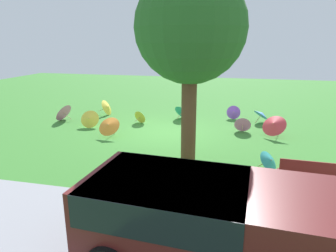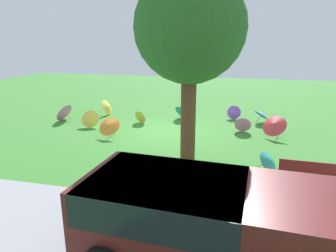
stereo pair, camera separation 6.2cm
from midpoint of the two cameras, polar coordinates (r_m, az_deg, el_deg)
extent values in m
plane|color=#387A2D|center=(12.86, -0.36, -1.19)|extent=(40.00, 40.00, 0.00)
cube|color=gray|center=(6.63, -16.79, -19.42)|extent=(40.00, 3.81, 0.01)
cube|color=#591919|center=(5.31, 10.06, -17.59)|extent=(4.71, 2.18, 1.35)
cube|color=black|center=(5.26, 0.05, -12.57)|extent=(2.69, 2.08, 0.55)
cylinder|color=black|center=(6.67, -3.32, -14.63)|extent=(0.77, 0.27, 0.76)
cylinder|color=black|center=(6.45, 26.06, -17.53)|extent=(0.77, 0.27, 0.76)
cube|color=maroon|center=(8.60, 25.29, -8.42)|extent=(1.62, 0.51, 0.05)
cube|color=maroon|center=(8.33, 25.68, -7.55)|extent=(1.60, 0.17, 0.45)
cube|color=black|center=(8.59, 20.86, -9.57)|extent=(0.09, 0.41, 0.45)
cylinder|color=brown|center=(8.80, 3.99, 1.47)|extent=(0.43, 0.43, 3.17)
sphere|color=#286023|center=(8.53, 4.32, 17.90)|extent=(3.02, 3.02, 3.02)
cylinder|color=tan|center=(15.58, 12.27, 2.43)|extent=(0.06, 0.43, 0.15)
cone|color=purple|center=(15.30, 12.34, 2.50)|extent=(0.69, 0.38, 0.67)
sphere|color=tan|center=(15.23, 12.36, 2.52)|extent=(0.04, 0.05, 0.05)
cylinder|color=tan|center=(15.36, -18.05, 1.80)|extent=(0.44, 0.11, 0.29)
cone|color=pink|center=(15.51, -18.87, 2.53)|extent=(0.78, 1.02, 0.85)
sphere|color=tan|center=(15.54, -19.05, 2.69)|extent=(0.06, 0.04, 0.05)
cylinder|color=tan|center=(13.13, 19.75, -0.73)|extent=(0.27, 0.43, 0.46)
cone|color=#D8383F|center=(12.79, 19.29, 0.22)|extent=(1.22, 1.16, 0.81)
sphere|color=tan|center=(12.72, 19.19, 0.44)|extent=(0.06, 0.06, 0.05)
cylinder|color=tan|center=(9.73, 17.42, -6.80)|extent=(0.29, 0.18, 0.27)
cone|color=teal|center=(9.59, 18.60, -6.18)|extent=(0.79, 0.84, 0.60)
sphere|color=tan|center=(9.56, 18.89, -6.03)|extent=(0.06, 0.06, 0.05)
cylinder|color=tan|center=(14.15, -5.54, 1.26)|extent=(0.16, 0.35, 0.15)
cone|color=yellow|center=(14.30, -4.91, 1.79)|extent=(0.69, 0.54, 0.62)
sphere|color=tan|center=(14.34, -4.76, 1.92)|extent=(0.05, 0.06, 0.05)
cylinder|color=tan|center=(14.87, 16.65, 1.21)|extent=(0.26, 0.17, 0.37)
cone|color=#4C8CE5|center=(14.91, 17.29, 2.14)|extent=(0.96, 0.98, 0.56)
sphere|color=tan|center=(14.92, 17.45, 2.37)|extent=(0.06, 0.06, 0.05)
cylinder|color=tan|center=(12.61, -10.25, -0.76)|extent=(0.06, 0.41, 0.44)
cone|color=orange|center=(12.34, -10.86, 0.10)|extent=(0.93, 0.81, 0.69)
sphere|color=tan|center=(12.28, -10.99, 0.28)|extent=(0.04, 0.05, 0.05)
cylinder|color=tan|center=(14.25, -13.91, 1.01)|extent=(0.09, 0.39, 0.25)
cone|color=yellow|center=(13.98, -14.27, 1.35)|extent=(0.89, 0.67, 0.77)
sphere|color=tan|center=(13.91, -14.36, 1.44)|extent=(0.04, 0.05, 0.05)
cylinder|color=tan|center=(13.04, 13.88, -0.28)|extent=(0.03, 0.34, 0.16)
cone|color=pink|center=(13.23, 13.94, 0.35)|extent=(0.70, 0.39, 0.68)
sphere|color=tan|center=(13.28, 13.95, 0.50)|extent=(0.04, 0.05, 0.05)
cylinder|color=tan|center=(14.85, 2.35, 1.93)|extent=(0.20, 0.33, 0.27)
cone|color=teal|center=(14.99, 2.98, 2.75)|extent=(1.01, 0.93, 0.76)
sphere|color=tan|center=(15.03, 3.15, 2.97)|extent=(0.06, 0.06, 0.05)
cylinder|color=tan|center=(16.26, -11.92, 3.06)|extent=(0.47, 0.03, 0.24)
cone|color=yellow|center=(16.12, -11.02, 3.49)|extent=(0.48, 0.84, 0.81)
sphere|color=tan|center=(16.09, -10.83, 3.58)|extent=(0.05, 0.04, 0.05)
camera|label=1|loc=(0.03, -89.85, 0.04)|focal=32.65mm
camera|label=2|loc=(0.03, 90.15, -0.04)|focal=32.65mm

